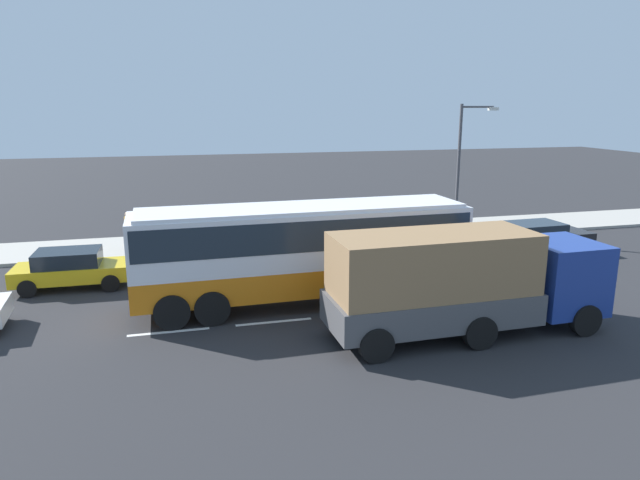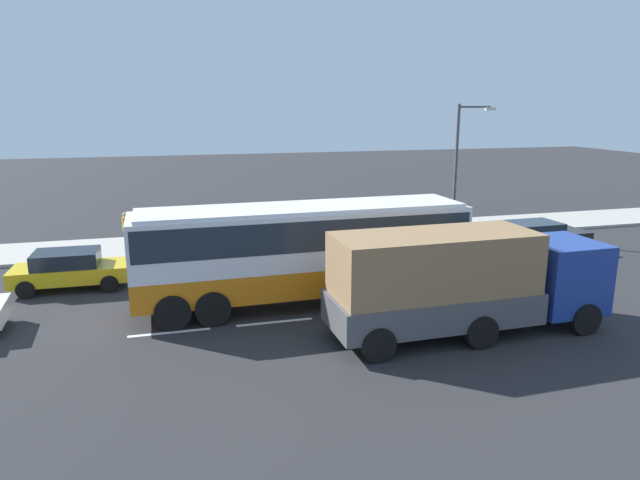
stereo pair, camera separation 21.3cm
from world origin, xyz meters
TOP-DOWN VIEW (x-y plane):
  - ground_plane at (0.00, 0.00)m, footprint 120.00×120.00m
  - sidewalk_curb at (0.00, 8.85)m, footprint 80.00×4.00m
  - lane_centreline at (-3.37, -2.07)m, footprint 27.80×0.16m
  - coach_bus at (0.26, -0.59)m, footprint 11.25×2.84m
  - cargo_truck at (4.17, -4.36)m, footprint 8.41×2.67m
  - car_yellow_taxi at (-7.66, 3.23)m, footprint 4.11×1.90m
  - car_black_sedan at (11.91, 3.09)m, footprint 4.85×2.10m
  - pedestrian_near_curb at (-5.93, 8.31)m, footprint 0.32×0.32m
  - street_lamp at (10.46, 7.52)m, footprint 2.09×0.24m

SIDE VIEW (x-z plane):
  - ground_plane at x=0.00m, z-range 0.00..0.00m
  - lane_centreline at x=-3.37m, z-range 0.00..0.01m
  - sidewalk_curb at x=0.00m, z-range 0.00..0.15m
  - car_yellow_taxi at x=-7.66m, z-range 0.04..1.47m
  - car_black_sedan at x=11.91m, z-range 0.06..1.53m
  - pedestrian_near_curb at x=-5.93m, z-range 0.28..2.00m
  - cargo_truck at x=4.17m, z-range 0.12..3.23m
  - coach_bus at x=0.26m, z-range 0.41..3.79m
  - street_lamp at x=10.46m, z-range 0.70..7.22m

